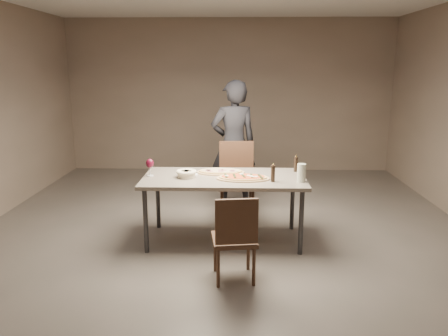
{
  "coord_description": "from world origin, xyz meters",
  "views": [
    {
      "loc": [
        0.14,
        -4.71,
        1.96
      ],
      "look_at": [
        0.0,
        0.0,
        0.85
      ],
      "focal_mm": 35.0,
      "sensor_mm": 36.0,
      "label": 1
    }
  ],
  "objects_px": {
    "pepper_mill_left": "(296,164)",
    "chair_far": "(237,176)",
    "ham_pizza": "(221,172)",
    "bread_basket": "(186,173)",
    "carafe": "(301,173)",
    "zucchini_pizza": "(243,178)",
    "dining_table": "(224,182)",
    "chair_near": "(235,234)",
    "diner": "(234,144)"
  },
  "relations": [
    {
      "from": "pepper_mill_left",
      "to": "diner",
      "type": "height_order",
      "value": "diner"
    },
    {
      "from": "dining_table",
      "to": "chair_near",
      "type": "relative_size",
      "value": 2.15
    },
    {
      "from": "zucchini_pizza",
      "to": "carafe",
      "type": "distance_m",
      "value": 0.63
    },
    {
      "from": "ham_pizza",
      "to": "diner",
      "type": "distance_m",
      "value": 1.13
    },
    {
      "from": "pepper_mill_left",
      "to": "chair_far",
      "type": "height_order",
      "value": "chair_far"
    },
    {
      "from": "ham_pizza",
      "to": "carafe",
      "type": "relative_size",
      "value": 2.84
    },
    {
      "from": "pepper_mill_left",
      "to": "chair_far",
      "type": "bearing_deg",
      "value": 142.17
    },
    {
      "from": "zucchini_pizza",
      "to": "ham_pizza",
      "type": "bearing_deg",
      "value": 152.98
    },
    {
      "from": "dining_table",
      "to": "bread_basket",
      "type": "height_order",
      "value": "bread_basket"
    },
    {
      "from": "carafe",
      "to": "chair_near",
      "type": "height_order",
      "value": "carafe"
    },
    {
      "from": "diner",
      "to": "chair_far",
      "type": "bearing_deg",
      "value": 79.37
    },
    {
      "from": "ham_pizza",
      "to": "diner",
      "type": "xyz_separation_m",
      "value": [
        0.14,
        1.12,
        0.12
      ]
    },
    {
      "from": "pepper_mill_left",
      "to": "diner",
      "type": "distance_m",
      "value": 1.26
    },
    {
      "from": "pepper_mill_left",
      "to": "carafe",
      "type": "xyz_separation_m",
      "value": [
        0.0,
        -0.45,
        0.01
      ]
    },
    {
      "from": "pepper_mill_left",
      "to": "carafe",
      "type": "bearing_deg",
      "value": -90.0
    },
    {
      "from": "ham_pizza",
      "to": "bread_basket",
      "type": "xyz_separation_m",
      "value": [
        -0.37,
        -0.21,
        0.03
      ]
    },
    {
      "from": "ham_pizza",
      "to": "bread_basket",
      "type": "distance_m",
      "value": 0.43
    },
    {
      "from": "bread_basket",
      "to": "chair_near",
      "type": "height_order",
      "value": "chair_near"
    },
    {
      "from": "bread_basket",
      "to": "chair_far",
      "type": "xyz_separation_m",
      "value": [
        0.56,
        0.84,
        -0.24
      ]
    },
    {
      "from": "dining_table",
      "to": "zucchini_pizza",
      "type": "xyz_separation_m",
      "value": [
        0.21,
        -0.1,
        0.07
      ]
    },
    {
      "from": "carafe",
      "to": "diner",
      "type": "distance_m",
      "value": 1.65
    },
    {
      "from": "zucchini_pizza",
      "to": "bread_basket",
      "type": "relative_size",
      "value": 2.57
    },
    {
      "from": "ham_pizza",
      "to": "pepper_mill_left",
      "type": "relative_size",
      "value": 2.89
    },
    {
      "from": "bread_basket",
      "to": "carafe",
      "type": "distance_m",
      "value": 1.26
    },
    {
      "from": "carafe",
      "to": "chair_far",
      "type": "xyz_separation_m",
      "value": [
        -0.69,
        0.99,
        -0.29
      ]
    },
    {
      "from": "ham_pizza",
      "to": "chair_far",
      "type": "height_order",
      "value": "chair_far"
    },
    {
      "from": "chair_near",
      "to": "diner",
      "type": "relative_size",
      "value": 0.47
    },
    {
      "from": "chair_near",
      "to": "diner",
      "type": "height_order",
      "value": "diner"
    },
    {
      "from": "bread_basket",
      "to": "ham_pizza",
      "type": "bearing_deg",
      "value": 29.7
    },
    {
      "from": "zucchini_pizza",
      "to": "ham_pizza",
      "type": "height_order",
      "value": "zucchini_pizza"
    },
    {
      "from": "chair_far",
      "to": "zucchini_pizza",
      "type": "bearing_deg",
      "value": 92.09
    },
    {
      "from": "dining_table",
      "to": "zucchini_pizza",
      "type": "height_order",
      "value": "zucchini_pizza"
    },
    {
      "from": "dining_table",
      "to": "carafe",
      "type": "bearing_deg",
      "value": -12.56
    },
    {
      "from": "bread_basket",
      "to": "diner",
      "type": "relative_size",
      "value": 0.13
    },
    {
      "from": "bread_basket",
      "to": "pepper_mill_left",
      "type": "xyz_separation_m",
      "value": [
        1.25,
        0.3,
        0.04
      ]
    },
    {
      "from": "bread_basket",
      "to": "dining_table",
      "type": "bearing_deg",
      "value": 5.13
    },
    {
      "from": "dining_table",
      "to": "diner",
      "type": "bearing_deg",
      "value": 85.76
    },
    {
      "from": "zucchini_pizza",
      "to": "pepper_mill_left",
      "type": "xyz_separation_m",
      "value": [
        0.62,
        0.36,
        0.07
      ]
    },
    {
      "from": "ham_pizza",
      "to": "dining_table",
      "type": "bearing_deg",
      "value": -54.86
    },
    {
      "from": "ham_pizza",
      "to": "diner",
      "type": "height_order",
      "value": "diner"
    },
    {
      "from": "dining_table",
      "to": "bread_basket",
      "type": "distance_m",
      "value": 0.43
    },
    {
      "from": "dining_table",
      "to": "ham_pizza",
      "type": "distance_m",
      "value": 0.19
    },
    {
      "from": "bread_basket",
      "to": "carafe",
      "type": "bearing_deg",
      "value": -6.76
    },
    {
      "from": "zucchini_pizza",
      "to": "ham_pizza",
      "type": "relative_size",
      "value": 1.06
    },
    {
      "from": "dining_table",
      "to": "ham_pizza",
      "type": "bearing_deg",
      "value": 104.3
    },
    {
      "from": "bread_basket",
      "to": "chair_near",
      "type": "distance_m",
      "value": 1.16
    },
    {
      "from": "ham_pizza",
      "to": "bread_basket",
      "type": "bearing_deg",
      "value": -129.46
    },
    {
      "from": "ham_pizza",
      "to": "chair_far",
      "type": "xyz_separation_m",
      "value": [
        0.19,
        0.63,
        -0.21
      ]
    },
    {
      "from": "chair_near",
      "to": "diner",
      "type": "bearing_deg",
      "value": 83.37
    },
    {
      "from": "dining_table",
      "to": "zucchini_pizza",
      "type": "distance_m",
      "value": 0.24
    }
  ]
}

